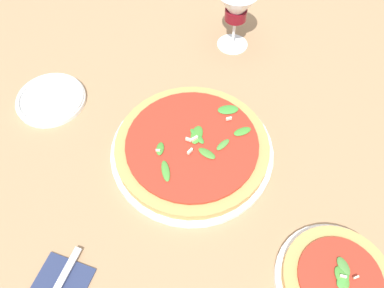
{
  "coord_description": "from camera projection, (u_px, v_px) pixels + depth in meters",
  "views": [
    {
      "loc": [
        0.39,
        0.04,
        0.64
      ],
      "look_at": [
        -0.03,
        0.03,
        0.03
      ],
      "focal_mm": 35.0,
      "sensor_mm": 36.0,
      "label": 1
    }
  ],
  "objects": [
    {
      "name": "side_plate_white",
      "position": [
        51.0,
        99.0,
        0.83
      ],
      "size": [
        0.15,
        0.15,
        0.02
      ],
      "color": "white",
      "rests_on": "ground_plane"
    },
    {
      "name": "pizza_arugula_main",
      "position": [
        192.0,
        148.0,
        0.75
      ],
      "size": [
        0.33,
        0.33,
        0.05
      ],
      "color": "white",
      "rests_on": "ground_plane"
    },
    {
      "name": "pizza_personal_side",
      "position": [
        337.0,
        281.0,
        0.6
      ],
      "size": [
        0.2,
        0.2,
        0.05
      ],
      "color": "white",
      "rests_on": "ground_plane"
    },
    {
      "name": "wine_glass",
      "position": [
        236.0,
        9.0,
        0.86
      ],
      "size": [
        0.09,
        0.09,
        0.15
      ],
      "color": "white",
      "rests_on": "ground_plane"
    },
    {
      "name": "ground_plane",
      "position": [
        178.0,
        163.0,
        0.75
      ],
      "size": [
        6.0,
        6.0,
        0.0
      ],
      "primitive_type": "plane",
      "color": "#9E7A56"
    }
  ]
}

